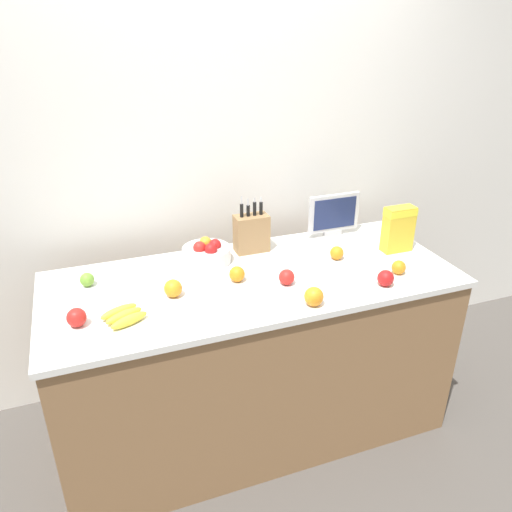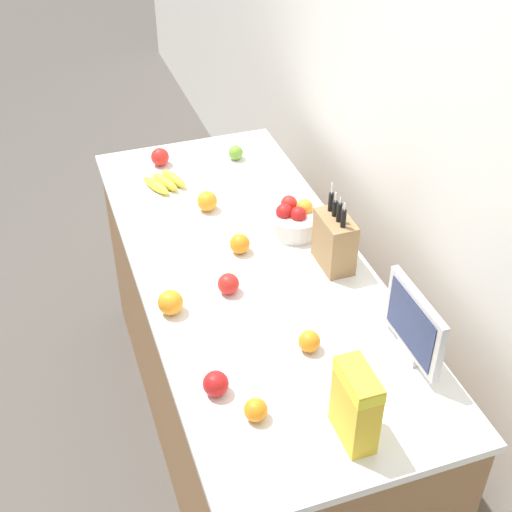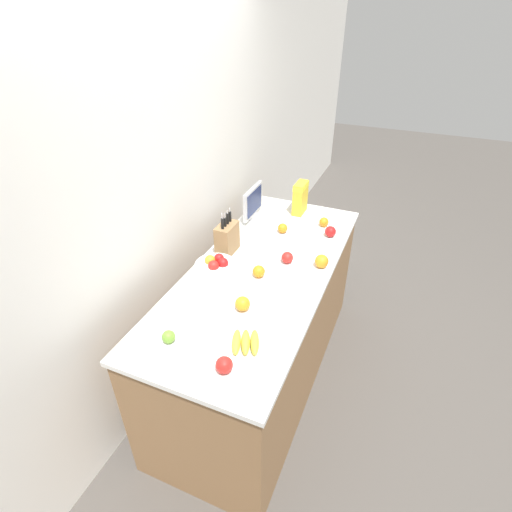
{
  "view_description": "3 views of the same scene",
  "coord_description": "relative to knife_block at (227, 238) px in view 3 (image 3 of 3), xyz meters",
  "views": [
    {
      "loc": [
        -0.71,
        -1.99,
        2.08
      ],
      "look_at": [
        0.01,
        -0.02,
        1.06
      ],
      "focal_mm": 35.0,
      "sensor_mm": 36.0,
      "label": 1
    },
    {
      "loc": [
        1.93,
        -0.64,
        2.52
      ],
      "look_at": [
        0.03,
        0.01,
        0.99
      ],
      "focal_mm": 50.0,
      "sensor_mm": 36.0,
      "label": 2
    },
    {
      "loc": [
        -1.88,
        -0.75,
        2.35
      ],
      "look_at": [
        0.01,
        0.05,
        1.01
      ],
      "focal_mm": 28.0,
      "sensor_mm": 36.0,
      "label": 3
    }
  ],
  "objects": [
    {
      "name": "ground_plane",
      "position": [
        -0.09,
        -0.28,
        -1.04
      ],
      "size": [
        14.0,
        14.0,
        0.0
      ],
      "primitive_type": "plane",
      "color": "#514C47"
    },
    {
      "name": "wall_back",
      "position": [
        -0.09,
        0.34,
        0.26
      ],
      "size": [
        9.0,
        0.06,
        2.6
      ],
      "color": "silver",
      "rests_on": "ground_plane"
    },
    {
      "name": "counter",
      "position": [
        -0.09,
        -0.28,
        -0.57
      ],
      "size": [
        1.98,
        0.82,
        0.93
      ],
      "color": "olive",
      "rests_on": "ground_plane"
    },
    {
      "name": "knife_block",
      "position": [
        0.0,
        0.0,
        0.0
      ],
      "size": [
        0.18,
        0.1,
        0.31
      ],
      "color": "#937047",
      "rests_on": "counter"
    },
    {
      "name": "small_monitor",
      "position": [
        0.5,
        0.03,
        0.03
      ],
      "size": [
        0.3,
        0.03,
        0.24
      ],
      "color": "#B7B7BC",
      "rests_on": "counter"
    },
    {
      "name": "cereal_box",
      "position": [
        0.73,
        -0.26,
        0.03
      ],
      "size": [
        0.16,
        0.08,
        0.24
      ],
      "rotation": [
        0.0,
        0.0,
        -0.01
      ],
      "color": "gold",
      "rests_on": "counter"
    },
    {
      "name": "fruit_bowl",
      "position": [
        -0.26,
        -0.05,
        -0.05
      ],
      "size": [
        0.24,
        0.24,
        0.12
      ],
      "color": "silver",
      "rests_on": "counter"
    },
    {
      "name": "banana_bunch",
      "position": [
        -0.72,
        -0.45,
        -0.08
      ],
      "size": [
        0.2,
        0.18,
        0.04
      ],
      "rotation": [
        0.0,
        0.0,
        3.51
      ],
      "color": "yellow",
      "rests_on": "counter"
    },
    {
      "name": "apple_leftmost",
      "position": [
        0.03,
        -0.4,
        -0.07
      ],
      "size": [
        0.07,
        0.07,
        0.07
      ],
      "primitive_type": "sphere",
      "color": "red",
      "rests_on": "counter"
    },
    {
      "name": "apple_near_bananas",
      "position": [
        -0.91,
        -0.43,
        -0.06
      ],
      "size": [
        0.08,
        0.08,
        0.08
      ],
      "primitive_type": "sphere",
      "color": "red",
      "rests_on": "counter"
    },
    {
      "name": "apple_front",
      "position": [
        -0.85,
        -0.1,
        -0.07
      ],
      "size": [
        0.07,
        0.07,
        0.07
      ],
      "primitive_type": "sphere",
      "color": "#6B9E33",
      "rests_on": "counter"
    },
    {
      "name": "apple_middle",
      "position": [
        0.46,
        -0.57,
        -0.06
      ],
      "size": [
        0.08,
        0.08,
        0.08
      ],
      "primitive_type": "sphere",
      "color": "red",
      "rests_on": "counter"
    },
    {
      "name": "orange_back_center",
      "position": [
        -0.49,
        -0.33,
        -0.06
      ],
      "size": [
        0.08,
        0.08,
        0.08
      ],
      "primitive_type": "sphere",
      "color": "orange",
      "rests_on": "counter"
    },
    {
      "name": "orange_near_bowl",
      "position": [
        0.38,
        -0.25,
        -0.07
      ],
      "size": [
        0.07,
        0.07,
        0.07
      ],
      "primitive_type": "sphere",
      "color": "orange",
      "rests_on": "counter"
    },
    {
      "name": "orange_front_left",
      "position": [
        -0.18,
        -0.3,
        -0.07
      ],
      "size": [
        0.08,
        0.08,
        0.08
      ],
      "primitive_type": "sphere",
      "color": "orange",
      "rests_on": "counter"
    },
    {
      "name": "orange_mid_left",
      "position": [
        0.58,
        -0.49,
        -0.07
      ],
      "size": [
        0.07,
        0.07,
        0.07
      ],
      "primitive_type": "sphere",
      "color": "orange",
      "rests_on": "counter"
    },
    {
      "name": "orange_front_center",
      "position": [
        0.07,
        -0.62,
        -0.06
      ],
      "size": [
        0.09,
        0.09,
        0.09
      ],
      "primitive_type": "sphere",
      "color": "orange",
      "rests_on": "counter"
    }
  ]
}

